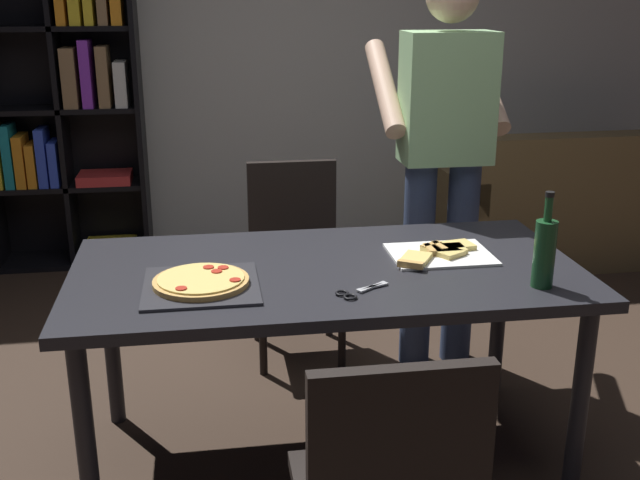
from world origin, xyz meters
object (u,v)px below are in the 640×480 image
(chair_far_side, at_px, (295,247))
(person_serving_pizza, at_px, (444,150))
(kitchen_scissors, at_px, (356,292))
(dining_table, at_px, (326,287))
(wine_bottle, at_px, (544,251))
(bookshelf, at_px, (19,107))
(pepperoni_pizza_on_tray, at_px, (201,283))
(couch, at_px, (569,211))

(chair_far_side, xyz_separation_m, person_serving_pizza, (0.63, -0.22, 0.49))
(kitchen_scissors, bearing_deg, person_serving_pizza, 59.08)
(dining_table, xyz_separation_m, person_serving_pizza, (0.63, 0.71, 0.32))
(chair_far_side, height_order, person_serving_pizza, person_serving_pizza)
(chair_far_side, distance_m, wine_bottle, 1.42)
(dining_table, height_order, bookshelf, bookshelf)
(pepperoni_pizza_on_tray, bearing_deg, bookshelf, 112.93)
(bookshelf, height_order, pepperoni_pizza_on_tray, bookshelf)
(dining_table, height_order, person_serving_pizza, person_serving_pizza)
(pepperoni_pizza_on_tray, distance_m, wine_bottle, 1.11)
(wine_bottle, bearing_deg, chair_far_side, 118.57)
(chair_far_side, xyz_separation_m, bookshelf, (-1.49, 1.45, 0.48))
(chair_far_side, relative_size, person_serving_pizza, 0.51)
(dining_table, distance_m, couch, 2.78)
(bookshelf, height_order, person_serving_pizza, bookshelf)
(wine_bottle, distance_m, kitchen_scissors, 0.62)
(person_serving_pizza, relative_size, pepperoni_pizza_on_tray, 4.73)
(bookshelf, xyz_separation_m, pepperoni_pizza_on_tray, (1.06, -2.50, -0.22))
(bookshelf, xyz_separation_m, kitchen_scissors, (1.54, -2.63, -0.23))
(chair_far_side, height_order, bookshelf, bookshelf)
(person_serving_pizza, height_order, kitchen_scissors, person_serving_pizza)
(dining_table, relative_size, person_serving_pizza, 1.00)
(pepperoni_pizza_on_tray, height_order, kitchen_scissors, pepperoni_pizza_on_tray)
(person_serving_pizza, bearing_deg, pepperoni_pizza_on_tray, -141.81)
(kitchen_scissors, bearing_deg, pepperoni_pizza_on_tray, 164.88)
(chair_far_side, relative_size, wine_bottle, 2.85)
(chair_far_side, height_order, couch, chair_far_side)
(person_serving_pizza, distance_m, kitchen_scissors, 1.15)
(pepperoni_pizza_on_tray, bearing_deg, wine_bottle, -8.24)
(pepperoni_pizza_on_tray, xyz_separation_m, kitchen_scissors, (0.48, -0.13, -0.01))
(person_serving_pizza, bearing_deg, couch, 45.12)
(dining_table, xyz_separation_m, wine_bottle, (0.66, -0.28, 0.19))
(pepperoni_pizza_on_tray, bearing_deg, person_serving_pizza, 38.19)
(couch, bearing_deg, kitchen_scissors, -129.53)
(dining_table, distance_m, pepperoni_pizza_on_tray, 0.46)
(dining_table, xyz_separation_m, pepperoni_pizza_on_tray, (-0.43, -0.12, 0.09))
(dining_table, relative_size, wine_bottle, 5.54)
(chair_far_side, bearing_deg, wine_bottle, -61.43)
(couch, xyz_separation_m, person_serving_pizza, (-1.27, -1.28, 0.70))
(wine_bottle, relative_size, kitchen_scissors, 1.64)
(person_serving_pizza, relative_size, wine_bottle, 5.54)
(chair_far_side, bearing_deg, couch, 29.07)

